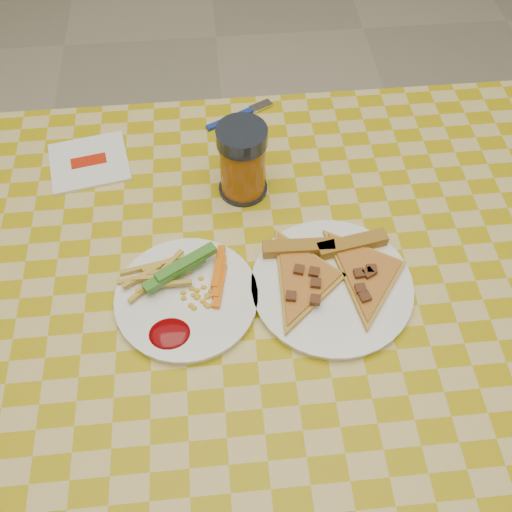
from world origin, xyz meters
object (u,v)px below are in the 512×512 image
object	(u,v)px
table	(249,303)
plate_right	(331,287)
drink_glass	(242,162)
plate_left	(187,299)

from	to	relation	value
table	plate_right	bearing A→B (deg)	-12.57
drink_glass	plate_left	bearing A→B (deg)	-115.41
plate_left	plate_right	size ratio (longest dim) A/B	0.87
table	plate_right	size ratio (longest dim) A/B	5.17
plate_left	drink_glass	distance (m)	0.25
table	plate_left	world-z (taller)	plate_left
table	drink_glass	size ratio (longest dim) A/B	9.17
table	plate_left	xyz separation A→B (m)	(-0.10, -0.03, 0.08)
table	plate_right	xyz separation A→B (m)	(0.13, -0.03, 0.08)
plate_left	drink_glass	xyz separation A→B (m)	(0.11, 0.22, 0.06)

